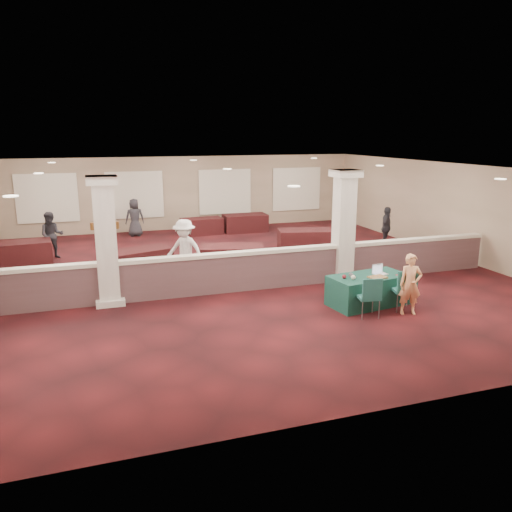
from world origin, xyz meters
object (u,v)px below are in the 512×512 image
object	(u,v)px
near_table	(368,290)
far_table_front_left	(140,261)
far_table_back_left	(19,254)
conf_chair_side	(370,294)
attendee_c	(386,228)
conf_chair_main	(405,287)
far_table_front_right	(306,241)
far_table_back_center	(202,226)
attendee_d	(135,217)
far_table_back_right	(245,223)
attendee_a	(52,235)
woman	(410,284)
attendee_b	(185,250)
far_table_front_center	(232,258)

from	to	relation	value
near_table	far_table_front_left	bearing A→B (deg)	128.90
far_table_back_left	near_table	bearing A→B (deg)	-37.72
conf_chair_side	attendee_c	xyz separation A→B (m)	(4.32, 6.14, 0.20)
conf_chair_main	far_table_front_right	size ratio (longest dim) A/B	0.52
far_table_back_center	near_table	bearing A→B (deg)	-78.44
near_table	far_table_back_left	world-z (taller)	far_table_back_left
attendee_d	conf_chair_main	bearing A→B (deg)	115.06
far_table_back_center	attendee_d	bearing A→B (deg)	169.57
far_table_front_right	far_table_back_right	world-z (taller)	far_table_front_right
far_table_back_left	attendee_a	world-z (taller)	attendee_a
woman	attendee_b	size ratio (longest dim) A/B	0.82
conf_chair_side	far_table_back_left	size ratio (longest dim) A/B	0.50
woman	far_table_front_right	distance (m)	6.73
far_table_front_left	far_table_back_left	world-z (taller)	far_table_back_left
far_table_front_right	far_table_back_right	size ratio (longest dim) A/B	1.05
conf_chair_side	attendee_d	xyz separation A→B (m)	(-4.32, 11.41, 0.21)
woman	attendee_b	distance (m)	6.37
far_table_front_right	attendee_d	size ratio (longest dim) A/B	1.25
far_table_front_center	far_table_front_right	bearing A→B (deg)	27.87
far_table_front_left	conf_chair_side	bearing A→B (deg)	-49.80
attendee_a	attendee_c	distance (m)	11.87
far_table_front_center	attendee_b	bearing A→B (deg)	-161.51
far_table_back_right	attendee_b	distance (m)	7.55
far_table_front_center	far_table_front_right	world-z (taller)	far_table_front_right
woman	far_table_back_left	xyz separation A→B (m)	(-9.34, 7.68, -0.33)
conf_chair_side	woman	size ratio (longest dim) A/B	0.67
conf_chair_side	woman	world-z (taller)	woman
near_table	far_table_front_center	bearing A→B (deg)	111.50
far_table_back_center	far_table_front_left	bearing A→B (deg)	-119.85
conf_chair_main	attendee_a	world-z (taller)	attendee_a
conf_chair_main	conf_chair_side	world-z (taller)	conf_chair_main
far_table_back_left	attendee_b	size ratio (longest dim) A/B	1.10
conf_chair_side	near_table	bearing A→B (deg)	70.66
far_table_back_right	conf_chair_main	bearing A→B (deg)	-86.13
far_table_front_right	attendee_b	bearing A→B (deg)	-155.05
far_table_front_center	attendee_b	size ratio (longest dim) A/B	1.10
near_table	far_table_back_right	bearing A→B (deg)	82.20
far_table_back_center	attendee_c	world-z (taller)	attendee_c
conf_chair_side	far_table_front_center	size ratio (longest dim) A/B	0.50
far_table_back_left	attendee_d	distance (m)	5.52
far_table_front_center	attendee_b	distance (m)	1.73
conf_chair_main	far_table_front_left	xyz separation A→B (m)	(-5.73, 5.39, -0.23)
far_table_back_center	far_table_back_right	size ratio (longest dim) A/B	0.91
far_table_front_right	attendee_d	xyz separation A→B (m)	(-5.64, 4.76, 0.38)
attendee_b	attendee_c	size ratio (longest dim) A/B	1.15
far_table_front_left	far_table_front_right	xyz separation A→B (m)	(6.00, 1.11, 0.02)
near_table	attendee_a	distance (m)	10.88
far_table_front_center	far_table_back_center	bearing A→B (deg)	86.95
far_table_front_right	conf_chair_side	bearing A→B (deg)	-101.20
far_table_back_left	far_table_back_right	distance (m)	9.23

